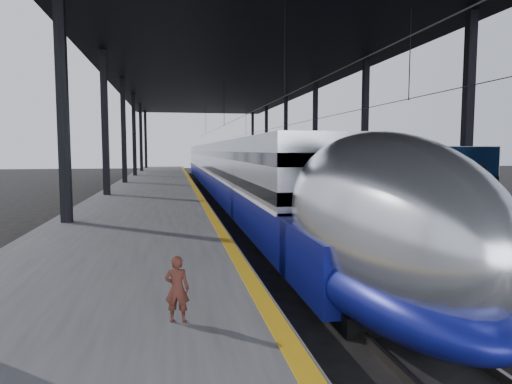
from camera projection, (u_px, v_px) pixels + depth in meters
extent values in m
plane|color=black|center=(256.00, 282.00, 12.17)|extent=(160.00, 160.00, 0.00)
cube|color=#4C4C4F|center=(153.00, 194.00, 31.08)|extent=(6.00, 80.00, 1.00)
cube|color=gold|center=(194.00, 186.00, 31.54)|extent=(0.30, 80.00, 0.01)
cube|color=slate|center=(222.00, 199.00, 31.98)|extent=(0.08, 80.00, 0.16)
cube|color=slate|center=(243.00, 199.00, 32.24)|extent=(0.08, 80.00, 0.16)
cube|color=slate|center=(291.00, 198.00, 32.88)|extent=(0.08, 80.00, 0.16)
cube|color=slate|center=(311.00, 197.00, 33.14)|extent=(0.08, 80.00, 0.16)
cube|color=black|center=(63.00, 121.00, 15.61)|extent=(0.35, 0.35, 9.00)
cube|color=black|center=(467.00, 125.00, 18.38)|extent=(0.35, 0.35, 9.00)
cube|color=black|center=(105.00, 132.00, 25.41)|extent=(0.35, 0.35, 9.00)
cube|color=black|center=(365.00, 134.00, 28.18)|extent=(0.35, 0.35, 9.00)
cube|color=black|center=(124.00, 137.00, 35.20)|extent=(0.35, 0.35, 9.00)
cube|color=black|center=(315.00, 138.00, 37.97)|extent=(0.35, 0.35, 9.00)
cube|color=black|center=(134.00, 140.00, 45.00)|extent=(0.35, 0.35, 9.00)
cube|color=black|center=(286.00, 141.00, 47.77)|extent=(0.35, 0.35, 9.00)
cube|color=black|center=(141.00, 142.00, 54.79)|extent=(0.35, 0.35, 9.00)
cube|color=black|center=(266.00, 142.00, 57.56)|extent=(0.35, 0.35, 9.00)
cube|color=black|center=(146.00, 143.00, 64.58)|extent=(0.35, 0.35, 9.00)
cube|color=black|center=(253.00, 143.00, 67.36)|extent=(0.35, 0.35, 9.00)
cube|color=black|center=(231.00, 66.00, 31.26)|extent=(18.00, 75.00, 0.45)
cylinder|color=slate|center=(232.00, 121.00, 31.62)|extent=(0.03, 74.00, 0.03)
cylinder|color=slate|center=(302.00, 122.00, 32.52)|extent=(0.03, 74.00, 0.03)
cube|color=silver|center=(220.00, 165.00, 40.51)|extent=(2.72, 57.00, 3.75)
cube|color=navy|center=(222.00, 180.00, 39.14)|extent=(2.79, 62.00, 1.45)
cube|color=silver|center=(220.00, 170.00, 40.54)|extent=(2.81, 57.00, 0.09)
cube|color=black|center=(220.00, 153.00, 40.41)|extent=(2.75, 57.00, 0.39)
cube|color=black|center=(220.00, 165.00, 40.51)|extent=(2.75, 57.00, 0.39)
ellipsoid|color=silver|center=(372.00, 220.00, 9.67)|extent=(2.72, 8.40, 3.75)
ellipsoid|color=navy|center=(371.00, 270.00, 9.77)|extent=(2.79, 8.40, 1.59)
ellipsoid|color=black|center=(445.00, 198.00, 7.05)|extent=(1.41, 2.20, 0.84)
cube|color=black|center=(370.00, 304.00, 9.83)|extent=(2.06, 2.60, 0.40)
cube|color=black|center=(234.00, 198.00, 31.38)|extent=(2.06, 2.60, 0.40)
cube|color=navy|center=(353.00, 182.00, 23.48)|extent=(2.59, 18.00, 3.51)
cube|color=gray|center=(450.00, 200.00, 15.25)|extent=(2.63, 1.20, 3.56)
cube|color=black|center=(463.00, 177.00, 14.57)|extent=(1.57, 0.06, 0.79)
cube|color=maroon|center=(461.00, 215.00, 14.68)|extent=(1.11, 0.06, 0.51)
cube|color=gray|center=(273.00, 168.00, 42.09)|extent=(2.59, 18.00, 3.51)
cube|color=gray|center=(242.00, 163.00, 60.70)|extent=(2.59, 18.00, 3.51)
cube|color=black|center=(412.00, 236.00, 17.75)|extent=(2.03, 2.40, 0.36)
cube|color=black|center=(280.00, 189.00, 39.30)|extent=(2.03, 2.40, 0.36)
imported|color=#4A2118|center=(177.00, 289.00, 6.62)|extent=(0.40, 0.30, 0.98)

